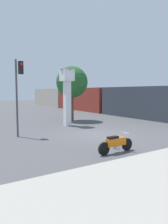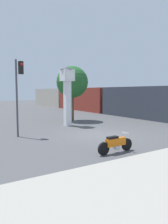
{
  "view_description": "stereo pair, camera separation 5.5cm",
  "coord_description": "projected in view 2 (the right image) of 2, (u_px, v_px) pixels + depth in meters",
  "views": [
    {
      "loc": [
        -8.61,
        -11.6,
        2.88
      ],
      "look_at": [
        -1.15,
        -0.1,
        1.59
      ],
      "focal_mm": 35.0,
      "sensor_mm": 36.0,
      "label": 1
    },
    {
      "loc": [
        -8.56,
        -11.63,
        2.88
      ],
      "look_at": [
        -1.15,
        -0.1,
        1.59
      ],
      "focal_mm": 35.0,
      "sensor_mm": 36.0,
      "label": 2
    }
  ],
  "objects": [
    {
      "name": "freight_train",
      "position": [
        85.0,
        99.0,
        33.8
      ],
      "size": [
        2.8,
        35.54,
        3.4
      ],
      "color": "#333842",
      "rests_on": "ground_plane"
    },
    {
      "name": "motorcycle",
      "position": [
        116.0,
        144.0,
        10.23
      ],
      "size": [
        2.06,
        0.45,
        0.91
      ],
      "rotation": [
        0.0,
        0.0,
        0.02
      ],
      "color": "black",
      "rests_on": "ground_plane"
    },
    {
      "name": "traffic_light",
      "position": [
        19.0,
        85.0,
        13.69
      ],
      "size": [
        0.5,
        0.35,
        4.87
      ],
      "color": "#47474C",
      "rests_on": "ground_plane"
    },
    {
      "name": "clock_tower",
      "position": [
        67.0,
        87.0,
        18.13
      ],
      "size": [
        1.14,
        1.14,
        4.89
      ],
      "color": "white",
      "rests_on": "ground_plane"
    },
    {
      "name": "ground_plane",
      "position": [
        98.0,
        135.0,
        14.62
      ],
      "size": [
        120.0,
        120.0,
        0.0
      ],
      "primitive_type": "plane",
      "color": "#4C4C4F"
    },
    {
      "name": "street_tree",
      "position": [
        72.0,
        82.0,
        21.14
      ],
      "size": [
        3.06,
        3.06,
        5.33
      ],
      "color": "brown",
      "rests_on": "ground_plane"
    }
  ]
}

